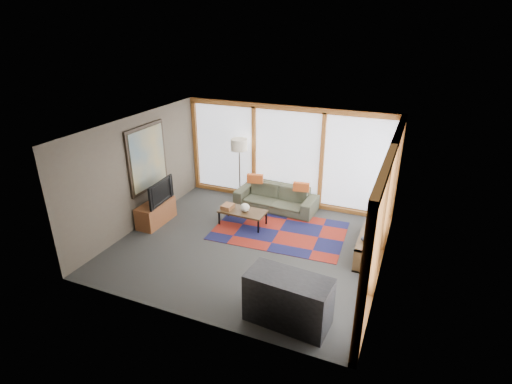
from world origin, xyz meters
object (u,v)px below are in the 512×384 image
at_px(coffee_table, 243,218).
at_px(television, 157,192).
at_px(tv_console, 156,213).
at_px(bookshelf, 370,239).
at_px(floor_lamp, 240,170).
at_px(bar_counter, 288,300).
at_px(sofa, 276,198).

height_order(coffee_table, television, television).
bearing_deg(tv_console, bookshelf, 8.88).
xyz_separation_m(coffee_table, television, (-1.87, -0.69, 0.63)).
bearing_deg(floor_lamp, bar_counter, -55.85).
distance_m(floor_lamp, bar_counter, 4.85).
bearing_deg(sofa, bookshelf, -20.58).
bearing_deg(television, tv_console, 107.98).
distance_m(coffee_table, television, 2.09).
bearing_deg(television, sofa, -55.21).
distance_m(floor_lamp, television, 2.29).
bearing_deg(bookshelf, bar_counter, -107.67).
distance_m(television, bar_counter, 4.45).
distance_m(sofa, television, 2.97).
height_order(sofa, tv_console, sofa).
height_order(bookshelf, tv_console, tv_console).
xyz_separation_m(tv_console, television, (0.08, 0.03, 0.55)).
bearing_deg(sofa, television, -138.72).
bearing_deg(floor_lamp, sofa, -6.03).
relative_size(coffee_table, bookshelf, 0.55).
bearing_deg(tv_console, coffee_table, 20.30).
bearing_deg(sofa, bar_counter, -64.39).
height_order(tv_console, television, television).
bearing_deg(coffee_table, television, -159.76).
relative_size(coffee_table, tv_console, 1.04).
relative_size(floor_lamp, tv_console, 1.62).
bearing_deg(bookshelf, tv_console, -171.12).
distance_m(sofa, tv_console, 3.01).
bearing_deg(television, bar_counter, -121.43).
height_order(sofa, floor_lamp, floor_lamp).
bearing_deg(floor_lamp, tv_console, -123.38).
relative_size(coffee_table, television, 1.12).
relative_size(sofa, television, 2.13).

